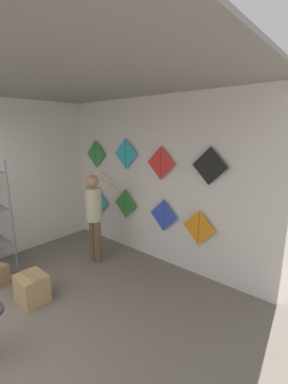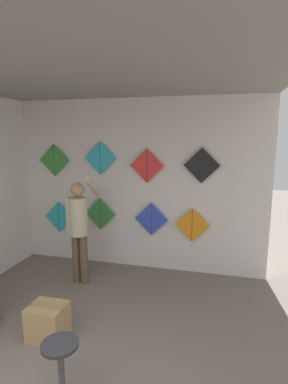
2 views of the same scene
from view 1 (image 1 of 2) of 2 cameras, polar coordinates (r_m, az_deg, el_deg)
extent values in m
cube|color=silver|center=(4.53, 0.63, 2.67)|extent=(4.54, 0.06, 2.80)
cube|color=gray|center=(3.37, -20.45, 22.49)|extent=(4.54, 4.23, 0.04)
cylinder|color=slate|center=(4.35, -27.26, -5.89)|extent=(0.03, 0.03, 1.84)
cylinder|color=brown|center=(4.69, -11.20, -10.33)|extent=(0.12, 0.12, 0.75)
cylinder|color=brown|center=(4.59, -10.26, -10.84)|extent=(0.12, 0.12, 0.75)
cylinder|color=beige|center=(4.42, -11.10, -2.75)|extent=(0.27, 0.27, 0.56)
sphere|color=tan|center=(4.33, -11.34, 2.40)|extent=(0.20, 0.20, 0.20)
cylinder|color=beige|center=(4.54, -12.26, -1.96)|extent=(0.09, 0.09, 0.50)
cylinder|color=beige|center=(4.32, -8.02, 2.81)|extent=(0.09, 0.46, 0.36)
cube|color=tan|center=(3.97, -23.61, -18.99)|extent=(0.39, 0.34, 0.38)
cube|color=#A08052|center=(3.87, -23.89, -16.52)|extent=(0.37, 0.10, 0.01)
cube|color=#28B2C6|center=(5.48, -10.01, -2.21)|extent=(0.55, 0.01, 0.55)
cylinder|color=black|center=(5.48, -10.03, -2.22)|extent=(0.01, 0.01, 0.52)
cube|color=#338C38|center=(4.88, -4.17, -2.63)|extent=(0.55, 0.01, 0.55)
cylinder|color=black|center=(4.88, -4.19, -2.64)|extent=(0.01, 0.01, 0.52)
cube|color=blue|center=(4.33, 4.34, -5.19)|extent=(0.55, 0.01, 0.55)
cylinder|color=black|center=(4.33, 4.33, -5.19)|extent=(0.01, 0.01, 0.52)
cube|color=orange|center=(4.02, 12.08, -7.76)|extent=(0.55, 0.01, 0.55)
cylinder|color=black|center=(4.01, 12.06, -7.77)|extent=(0.01, 0.01, 0.52)
sphere|color=white|center=(4.13, 11.79, -12.00)|extent=(0.04, 0.04, 0.04)
sphere|color=white|center=(4.16, 11.74, -12.87)|extent=(0.04, 0.04, 0.04)
cube|color=#338C38|center=(5.33, -10.69, 8.32)|extent=(0.55, 0.01, 0.55)
cylinder|color=black|center=(5.33, -10.71, 8.32)|extent=(0.01, 0.01, 0.52)
cube|color=#28B2C6|center=(4.69, -4.11, 8.47)|extent=(0.55, 0.01, 0.55)
cylinder|color=black|center=(4.69, -4.13, 8.46)|extent=(0.01, 0.01, 0.52)
cube|color=red|center=(4.18, 3.72, 6.43)|extent=(0.55, 0.01, 0.55)
cylinder|color=black|center=(4.18, 3.71, 6.42)|extent=(0.01, 0.01, 0.52)
cube|color=black|center=(3.73, 14.37, 5.60)|extent=(0.55, 0.01, 0.55)
cylinder|color=black|center=(3.73, 14.36, 5.60)|extent=(0.01, 0.01, 0.52)
camera|label=2|loc=(1.87, -92.43, -1.98)|focal=28.00mm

